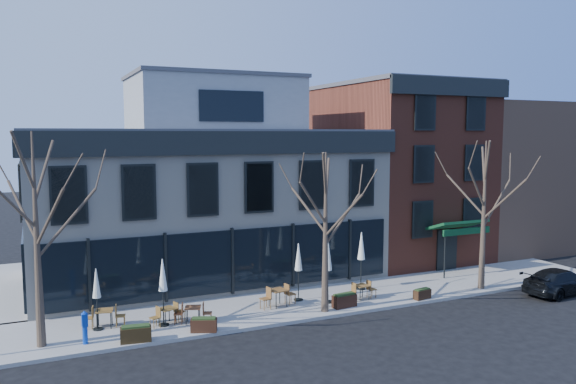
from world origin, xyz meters
name	(u,v)px	position (x,y,z in m)	size (l,w,h in m)	color
ground	(232,299)	(0.00, 0.00, 0.00)	(120.00, 120.00, 0.00)	black
sidewalk_front	(312,301)	(3.25, -2.15, 0.07)	(33.50, 4.70, 0.15)	gray
corner_building	(203,192)	(0.07, 5.07, 4.72)	(18.39, 10.39, 11.10)	beige
red_brick_building	(397,170)	(13.00, 4.98, 5.64)	(8.20, 11.78, 11.18)	brown
bg_building	(501,174)	(23.00, 6.00, 5.00)	(12.00, 12.00, 10.00)	#8C664C
tree_corner	(37,237)	(-8.49, -3.20, 4.25)	(3.93, 3.98, 7.92)	#382B21
tree_mid	(326,230)	(3.01, -3.90, 3.79)	(3.50, 3.55, 7.04)	#382B21
tree_right	(484,213)	(12.01, -3.90, 4.02)	(3.72, 3.77, 7.48)	#382B21
parked_sedan	(560,281)	(15.24, -5.91, 0.64)	(1.79, 4.39, 1.27)	black
call_box	(85,326)	(-7.00, -3.64, 0.82)	(0.25, 0.25, 1.27)	#0D3BAF
cafe_set_0	(104,316)	(-6.13, -2.05, 0.60)	(1.71, 0.79, 0.88)	brown
cafe_set_1	(167,314)	(-3.73, -2.72, 0.57)	(1.60, 0.92, 0.83)	brown
cafe_set_2	(193,313)	(-2.73, -3.03, 0.58)	(1.64, 0.93, 0.84)	brown
cafe_set_3	(278,296)	(1.38, -2.41, 0.64)	(1.86, 0.85, 0.96)	brown
cafe_set_4	(361,290)	(5.40, -3.06, 0.59)	(1.64, 0.70, 0.85)	brown
umbrella_0	(96,287)	(-6.42, -2.23, 1.92)	(0.40, 0.40, 2.50)	black
umbrella_1	(163,279)	(-3.90, -2.83, 2.11)	(0.44, 0.44, 2.78)	black
umbrella_2	(298,260)	(2.63, -1.95, 2.08)	(0.44, 0.44, 2.74)	black
umbrella_3	(328,259)	(3.72, -2.82, 2.21)	(0.47, 0.47, 2.92)	black
umbrella_4	(361,249)	(6.31, -1.55, 2.21)	(0.47, 0.47, 2.92)	black
planter_0	(136,334)	(-5.24, -4.20, 0.47)	(1.19, 0.60, 0.64)	black
planter_1	(204,325)	(-2.60, -4.20, 0.43)	(1.10, 0.76, 0.57)	#321B10
planter_2	(344,300)	(4.09, -3.74, 0.46)	(1.16, 0.57, 0.63)	black
planter_3	(422,294)	(8.10, -4.17, 0.40)	(0.93, 0.49, 0.50)	black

